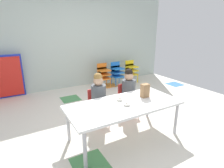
# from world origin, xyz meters

# --- Properties ---
(ground_plane) EXTENTS (6.16, 4.62, 0.02)m
(ground_plane) POSITION_xyz_m (-0.00, 0.01, -0.01)
(ground_plane) COLOR silver
(back_wall) EXTENTS (6.16, 0.10, 2.55)m
(back_wall) POSITION_xyz_m (0.00, 2.31, 1.28)
(back_wall) COLOR #B2C1B7
(back_wall) RESTS_ON ground_plane
(craft_table) EXTENTS (1.71, 0.79, 0.57)m
(craft_table) POSITION_xyz_m (-0.20, -0.62, 0.52)
(craft_table) COLOR white
(craft_table) RESTS_ON ground_plane
(seated_child_near_camera) EXTENTS (0.32, 0.31, 0.92)m
(seated_child_near_camera) POSITION_xyz_m (-0.33, 0.01, 0.55)
(seated_child_near_camera) COLOR red
(seated_child_near_camera) RESTS_ON ground_plane
(seated_child_middle_seat) EXTENTS (0.32, 0.31, 0.92)m
(seated_child_middle_seat) POSITION_xyz_m (0.32, 0.01, 0.55)
(seated_child_middle_seat) COLOR red
(seated_child_middle_seat) RESTS_ON ground_plane
(kid_chair_orange_stack) EXTENTS (0.32, 0.30, 0.68)m
(kid_chair_orange_stack) POSITION_xyz_m (0.70, 1.80, 0.40)
(kid_chair_orange_stack) COLOR orange
(kid_chair_orange_stack) RESTS_ON ground_plane
(kid_chair_blue_stack) EXTENTS (0.32, 0.30, 0.68)m
(kid_chair_blue_stack) POSITION_xyz_m (1.15, 1.80, 0.40)
(kid_chair_blue_stack) COLOR blue
(kid_chair_blue_stack) RESTS_ON ground_plane
(kid_chair_yellow_stack) EXTENTS (0.32, 0.30, 0.68)m
(kid_chair_yellow_stack) POSITION_xyz_m (1.68, 1.80, 0.40)
(kid_chair_yellow_stack) COLOR yellow
(kid_chair_yellow_stack) RESTS_ON ground_plane
(folded_activity_table) EXTENTS (0.90, 0.29, 1.09)m
(folded_activity_table) POSITION_xyz_m (-1.81, 2.11, 0.54)
(folded_activity_table) COLOR #1E33BF
(folded_activity_table) RESTS_ON ground_plane
(paper_bag_brown) EXTENTS (0.13, 0.09, 0.22)m
(paper_bag_brown) POSITION_xyz_m (0.24, -0.56, 0.68)
(paper_bag_brown) COLOR #9E754C
(paper_bag_brown) RESTS_ON craft_table
(paper_plate_near_edge) EXTENTS (0.18, 0.18, 0.01)m
(paper_plate_near_edge) POSITION_xyz_m (-0.20, -0.50, 0.57)
(paper_plate_near_edge) COLOR white
(paper_plate_near_edge) RESTS_ON craft_table
(paper_plate_center_table) EXTENTS (0.18, 0.18, 0.01)m
(paper_plate_center_table) POSITION_xyz_m (-0.57, -0.48, 0.57)
(paper_plate_center_table) COLOR white
(paper_plate_center_table) RESTS_ON craft_table
(donut_powdered_on_plate) EXTENTS (0.11, 0.11, 0.03)m
(donut_powdered_on_plate) POSITION_xyz_m (-0.20, -0.50, 0.59)
(donut_powdered_on_plate) COLOR white
(donut_powdered_on_plate) RESTS_ON craft_table
(donut_powdered_loose) EXTENTS (0.10, 0.10, 0.03)m
(donut_powdered_loose) POSITION_xyz_m (-0.21, -0.69, 0.58)
(donut_powdered_loose) COLOR white
(donut_powdered_loose) RESTS_ON craft_table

